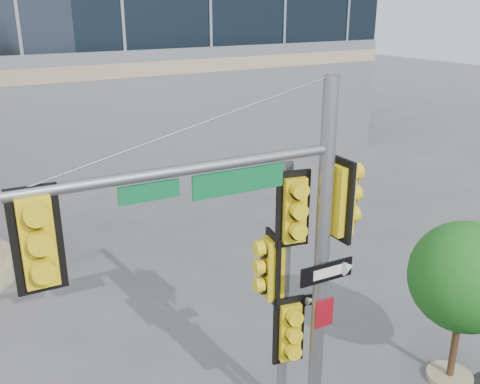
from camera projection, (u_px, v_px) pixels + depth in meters
ground at (279, 384)px, 11.61m from camera, size 120.00×120.00×0.00m
main_signal_pole at (259, 249)px, 8.31m from camera, size 5.27×0.77×6.80m
secondary_signal_pole at (284, 284)px, 9.44m from camera, size 0.93×0.81×5.34m
street_tree at (465, 280)px, 11.02m from camera, size 2.36×2.31×3.68m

